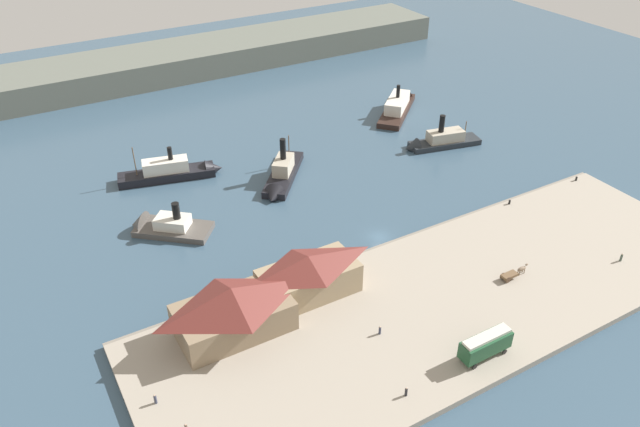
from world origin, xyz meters
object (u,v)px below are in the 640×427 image
Objects in this scene: ferry_departing_north at (399,104)px; ferry_approaching_east at (161,226)px; pedestrian_at_waters_edge at (621,258)px; ferry_shed_west_terminal at (309,275)px; ferry_shed_east_terminal at (233,309)px; horse_cart at (514,273)px; mooring_post_east at (576,179)px; ferry_near_quay at (437,141)px; pedestrian_walking_west at (155,399)px; pedestrian_standing_center at (406,392)px; ferry_outer_harbor at (281,176)px; pedestrian_near_cart at (380,330)px; street_tram at (486,344)px; ferry_moored_west at (176,171)px; mooring_post_center_east at (510,202)px.

ferry_departing_north reaches higher than ferry_approaching_east.
ferry_approaching_east is (-70.07, 54.01, -0.83)m from pedestrian_at_waters_edge.
ferry_shed_west_terminal is at bearing -64.80° from ferry_approaching_east.
ferry_shed_west_terminal is at bearing 7.19° from ferry_shed_east_terminal.
ferry_shed_west_terminal is at bearing -136.67° from ferry_departing_north.
horse_cart is (48.38, -12.63, -3.42)m from ferry_shed_east_terminal.
ferry_departing_north reaches higher than mooring_post_east.
mooring_post_east is at bearing -64.39° from ferry_near_quay.
ferry_shed_east_terminal is 35.21m from ferry_approaching_east.
ferry_approaching_east is at bearing 142.37° from pedestrian_at_waters_edge.
ferry_shed_east_terminal is 10.96× the size of pedestrian_walking_west.
pedestrian_walking_west is at bearing 172.55° from pedestrian_at_waters_edge.
pedestrian_standing_center is 53.71m from pedestrian_at_waters_edge.
ferry_shed_west_terminal is 31.85m from pedestrian_walking_west.
ferry_outer_harbor is at bearing 175.14° from ferry_near_quay.
ferry_shed_west_terminal reaches higher than horse_cart.
horse_cart reaches higher than pedestrian_near_cart.
ferry_outer_harbor reaches higher than ferry_approaching_east.
pedestrian_near_cart is at bearing -7.23° from pedestrian_walking_west.
ferry_near_quay is 42.56m from ferry_outer_harbor.
ferry_shed_west_terminal is 30.67m from street_tram.
ferry_shed_west_terminal is at bearing 92.33° from pedestrian_standing_center.
ferry_moored_west reaches higher than pedestrian_near_cart.
pedestrian_at_waters_edge is 95.10m from ferry_moored_west.
ferry_shed_east_terminal is 1.07× the size of ferry_shed_west_terminal.
horse_cart is 0.29× the size of ferry_outer_harbor.
ferry_departing_north is at bearing 36.60° from pedestrian_walking_west.
ferry_outer_harbor is (28.83, 40.17, -3.99)m from ferry_shed_east_terminal.
pedestrian_standing_center reaches higher than mooring_post_center_east.
ferry_shed_west_terminal reaches higher than ferry_approaching_east.
ferry_shed_west_terminal reaches higher than pedestrian_standing_center.
pedestrian_standing_center is at bearing -87.67° from ferry_shed_west_terminal.
pedestrian_at_waters_edge is at bearing -7.62° from pedestrian_near_cart.
pedestrian_walking_west reaches higher than pedestrian_standing_center.
ferry_shed_west_terminal is 0.75× the size of ferry_departing_north.
ferry_near_quay is at bearing -103.16° from ferry_departing_north.
ferry_shed_east_terminal is 80.17m from ferry_near_quay.
ferry_near_quay is (-5.61, -23.98, -0.15)m from ferry_departing_north.
ferry_outer_harbor is (-40.29, 59.27, -0.39)m from pedestrian_at_waters_edge.
ferry_departing_north is at bearing 61.39° from street_tram.
pedestrian_walking_west is at bearing -111.29° from ferry_moored_west.
horse_cart is (17.83, 11.68, -1.55)m from street_tram.
pedestrian_near_cart is at bearing -128.12° from ferry_departing_north.
horse_cart is 0.25× the size of ferry_moored_west.
ferry_shed_east_terminal is 66.08m from mooring_post_center_east.
pedestrian_standing_center is at bearing -156.78° from mooring_post_east.
mooring_post_center_east is 0.04× the size of ferry_moored_west.
pedestrian_standing_center is 1.75× the size of mooring_post_east.
pedestrian_near_cart is at bearing 72.27° from pedestrian_standing_center.
pedestrian_at_waters_edge is (20.74, -6.47, -0.18)m from horse_cart.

